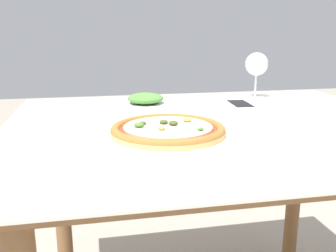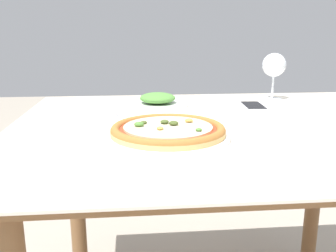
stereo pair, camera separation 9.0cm
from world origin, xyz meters
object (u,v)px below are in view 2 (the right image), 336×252
Objects in this scene: side_plate at (158,101)px; dining_table at (224,157)px; wine_glass_far_left at (274,66)px; fork at (122,119)px; pizza_plate at (168,131)px; cell_phone at (253,106)px.

dining_table is at bearing -58.00° from side_plate.
fork is at bearing -153.04° from wine_glass_far_left.
dining_table is 3.95× the size of pizza_plate.
wine_glass_far_left reaches higher than side_plate.
cell_phone is at bearing 54.72° from dining_table.
fork is at bearing 164.82° from dining_table.
cell_phone is at bearing 46.27° from pizza_plate.
wine_glass_far_left reaches higher than pizza_plate.
dining_table is 0.31m from fork.
wine_glass_far_left is at bearing 47.83° from pizza_plate.
pizza_plate is 1.74× the size of wine_glass_far_left.
cell_phone is at bearing -11.85° from side_plate.
dining_table is 0.27m from cell_phone.
fork is at bearing -120.73° from side_plate.
pizza_plate is at bearing -143.76° from dining_table.
side_plate is (0.12, 0.20, 0.01)m from fork.
dining_table is at bearing -126.69° from wine_glass_far_left.
pizza_plate is at bearing -60.64° from fork.
wine_glass_far_left is at bearing 26.96° from fork.
cell_phone is (0.43, 0.13, 0.00)m from fork.
cell_phone reaches higher than fork.
pizza_plate reaches higher than dining_table.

